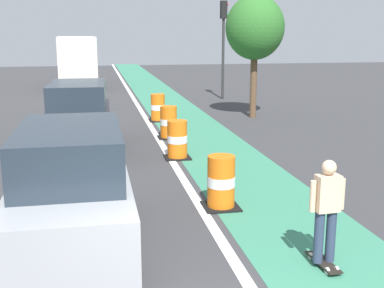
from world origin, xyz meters
name	(u,v)px	position (x,y,z in m)	size (l,w,h in m)	color
bike_lane_strip	(200,136)	(2.40, 12.00, 0.00)	(2.50, 80.00, 0.01)	#387F60
lane_divider_stripe	(157,137)	(0.90, 12.00, 0.01)	(0.20, 80.00, 0.01)	silver
skateboarder_on_lane	(326,210)	(2.21, 2.00, 0.91)	(0.57, 0.81, 1.69)	black
parked_suv_nearest	(72,187)	(-1.57, 3.52, 1.04)	(1.93, 4.60, 2.04)	#9EA0A5
parked_suv_second	(79,116)	(-1.65, 10.80, 1.04)	(2.03, 4.66, 2.04)	black
traffic_barrel_front	(221,183)	(1.31, 4.85, 0.53)	(0.73, 0.73, 1.09)	orange
traffic_barrel_mid	(177,140)	(1.10, 9.06, 0.53)	(0.73, 0.73, 1.09)	orange
traffic_barrel_back	(169,123)	(1.26, 11.83, 0.53)	(0.73, 0.73, 1.09)	orange
traffic_barrel_far	(158,108)	(1.33, 15.21, 0.53)	(0.73, 0.73, 1.09)	orange
delivery_truck_down_block	(77,58)	(-2.22, 29.32, 1.85)	(2.62, 7.69, 3.23)	silver
traffic_light_corner	(224,32)	(5.61, 21.30, 3.50)	(0.41, 0.32, 5.10)	#2D2D2D
street_tree_sidewalk	(255,28)	(5.37, 15.34, 3.67)	(2.40, 2.40, 5.00)	brown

